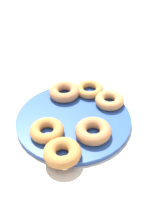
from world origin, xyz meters
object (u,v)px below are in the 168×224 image
Objects in this scene: donut_plate at (74,120)px; donut_2 at (109,100)px; donut_4 at (93,131)px; donut_5 at (62,153)px; donut_0 at (64,92)px; donut_3 at (47,130)px; donut_1 at (90,89)px.

donut_2 is at bearing 142.35° from donut_plate.
donut_4 is at bearing -0.24° from donut_2.
donut_4 is 0.10m from donut_5.
donut_plate is 3.41× the size of donut_0.
donut_0 is 1.00× the size of donut_4.
donut_0 is at bearing -132.67° from donut_4.
donut_3 is at bearing -25.05° from donut_plate.
donut_2 is (-0.01, 0.14, -0.00)m from donut_0.
donut_5 is at bearing -24.47° from donut_4.
donut_4 is at bearing 109.64° from donut_3.
donut_1 is 0.96× the size of donut_3.
donut_5 reaches higher than donut_1.
donut_1 is 0.94× the size of donut_5.
donut_3 is (0.17, -0.11, 0.00)m from donut_2.
donut_3 is (0.20, -0.04, 0.00)m from donut_1.
donut_1 is at bearing -114.13° from donut_2.
donut_1 is at bearing 178.91° from donut_plate.
donut_3 is (0.16, 0.03, -0.00)m from donut_0.
donut_1 is at bearing -174.09° from donut_5.
donut_5 reaches higher than donut_0.
donut_5 is at bearing -10.59° from donut_2.
donut_4 and donut_5 have the same top height.
donut_plate is at bearing 37.91° from donut_0.
donut_5 is at bearing 12.20° from donut_plate.
donut_2 is 0.90× the size of donut_4.
donut_plate is 0.14m from donut_5.
donut_0 reaches higher than donut_2.
donut_4 is (0.04, 0.07, 0.02)m from donut_plate.
donut_4 is at bearing 47.33° from donut_0.
donut_5 is (0.23, -0.04, 0.00)m from donut_2.
donut_5 is at bearing 23.24° from donut_0.
donut_0 is 1.11× the size of donut_2.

